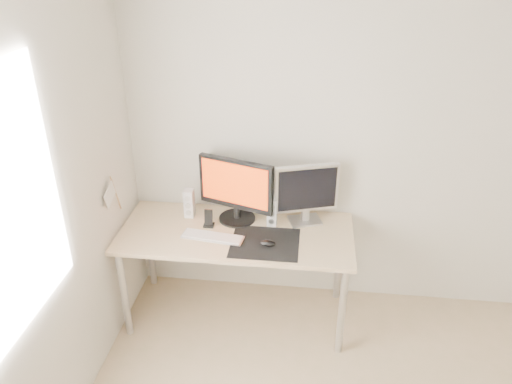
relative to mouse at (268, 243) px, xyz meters
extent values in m
plane|color=silver|center=(0.70, 0.52, 0.50)|extent=(3.50, 0.00, 3.50)
cube|color=black|center=(-0.02, 0.03, -0.02)|extent=(0.45, 0.40, 0.00)
ellipsoid|color=black|center=(0.00, 0.00, 0.00)|extent=(0.10, 0.06, 0.04)
cube|color=#D1B587|center=(-0.23, 0.15, -0.04)|extent=(1.60, 0.70, 0.03)
cylinder|color=silver|center=(-0.97, -0.14, -0.40)|extent=(0.05, 0.05, 0.70)
cylinder|color=silver|center=(0.51, -0.14, -0.40)|extent=(0.05, 0.05, 0.70)
cylinder|color=silver|center=(-0.97, 0.44, -0.40)|extent=(0.05, 0.05, 0.70)
cylinder|color=silver|center=(0.51, 0.44, -0.40)|extent=(0.05, 0.05, 0.70)
cylinder|color=black|center=(-0.25, 0.31, -0.01)|extent=(0.33, 0.33, 0.02)
cylinder|color=black|center=(-0.25, 0.31, 0.05)|extent=(0.05, 0.05, 0.12)
cube|color=black|center=(-0.25, 0.31, 0.26)|extent=(0.54, 0.22, 0.36)
cube|color=#DD4D0B|center=(-0.26, 0.28, 0.27)|extent=(0.48, 0.16, 0.30)
cube|color=silver|center=(0.23, 0.34, -0.01)|extent=(0.26, 0.22, 0.01)
cube|color=#B2B3B5|center=(0.23, 0.34, 0.04)|extent=(0.06, 0.05, 0.10)
cube|color=silver|center=(0.23, 0.34, 0.24)|extent=(0.44, 0.18, 0.34)
cube|color=black|center=(0.24, 0.32, 0.24)|extent=(0.39, 0.13, 0.30)
cube|color=white|center=(-0.60, 0.32, 0.08)|extent=(0.07, 0.08, 0.21)
cylinder|color=#B6B5B8|center=(-0.60, 0.28, 0.03)|extent=(0.04, 0.01, 0.04)
cylinder|color=#B8B8BA|center=(-0.60, 0.28, 0.08)|extent=(0.04, 0.01, 0.04)
cylinder|color=silver|center=(-0.60, 0.28, 0.14)|extent=(0.04, 0.01, 0.04)
cube|color=white|center=(0.00, 0.27, 0.08)|extent=(0.07, 0.08, 0.21)
cylinder|color=#B0B0B2|center=(0.00, 0.23, 0.03)|extent=(0.04, 0.01, 0.04)
cylinder|color=#AAAAAC|center=(0.00, 0.23, 0.08)|extent=(0.04, 0.01, 0.04)
cylinder|color=#ABABAD|center=(0.00, 0.23, 0.14)|extent=(0.04, 0.01, 0.04)
cube|color=silver|center=(-0.38, 0.05, -0.02)|extent=(0.43, 0.18, 0.01)
cube|color=white|center=(-0.38, 0.05, -0.01)|extent=(0.41, 0.16, 0.01)
cube|color=black|center=(-0.43, 0.20, -0.01)|extent=(0.07, 0.06, 0.02)
cube|color=black|center=(-0.43, 0.20, 0.05)|extent=(0.06, 0.03, 0.11)
cylinder|color=#A57F54|center=(-1.02, 0.07, 0.27)|extent=(0.01, 0.10, 0.29)
cube|color=white|center=(-1.02, -0.02, 0.31)|extent=(0.00, 0.19, 0.15)
camera|label=1|loc=(0.25, -2.72, 1.81)|focal=35.00mm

